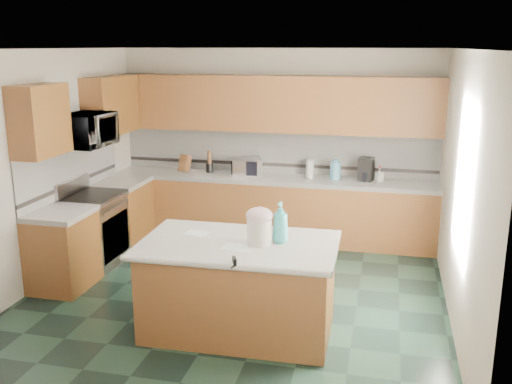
% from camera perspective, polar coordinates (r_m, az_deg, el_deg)
% --- Properties ---
extents(floor, '(4.60, 4.60, 0.00)m').
position_cam_1_polar(floor, '(6.56, -2.00, -10.20)').
color(floor, '#182D24').
rests_on(floor, ground).
extents(ceiling, '(4.60, 4.60, 0.00)m').
position_cam_1_polar(ceiling, '(5.96, -2.24, 14.11)').
color(ceiling, white).
rests_on(ceiling, ground).
extents(wall_back, '(4.60, 0.04, 2.70)m').
position_cam_1_polar(wall_back, '(8.34, 2.09, 4.89)').
color(wall_back, beige).
rests_on(wall_back, ground).
extents(wall_front, '(4.60, 0.04, 2.70)m').
position_cam_1_polar(wall_front, '(4.02, -10.88, -5.96)').
color(wall_front, beige).
rests_on(wall_front, ground).
extents(wall_left, '(0.04, 4.60, 2.70)m').
position_cam_1_polar(wall_left, '(7.08, -20.56, 2.25)').
color(wall_left, beige).
rests_on(wall_left, ground).
extents(wall_right, '(0.04, 4.60, 2.70)m').
position_cam_1_polar(wall_right, '(5.96, 19.95, 0.14)').
color(wall_right, beige).
rests_on(wall_right, ground).
extents(back_base_cab, '(4.60, 0.60, 0.86)m').
position_cam_1_polar(back_base_cab, '(8.24, 1.60, -1.80)').
color(back_base_cab, '#43280D').
rests_on(back_base_cab, ground).
extents(back_countertop, '(4.60, 0.64, 0.06)m').
position_cam_1_polar(back_countertop, '(8.12, 1.62, 1.32)').
color(back_countertop, white).
rests_on(back_countertop, back_base_cab).
extents(back_upper_cab, '(4.60, 0.33, 0.78)m').
position_cam_1_polar(back_upper_cab, '(8.08, 1.87, 8.80)').
color(back_upper_cab, '#43280D').
rests_on(back_upper_cab, wall_back).
extents(back_backsplash, '(4.60, 0.02, 0.63)m').
position_cam_1_polar(back_backsplash, '(8.33, 2.04, 4.07)').
color(back_backsplash, silver).
rests_on(back_backsplash, back_countertop).
extents(back_accent_band, '(4.60, 0.01, 0.05)m').
position_cam_1_polar(back_accent_band, '(8.36, 2.02, 2.75)').
color(back_accent_band, black).
rests_on(back_accent_band, back_countertop).
extents(left_base_cab_rear, '(0.60, 0.82, 0.86)m').
position_cam_1_polar(left_base_cab_rear, '(8.22, -13.22, -2.21)').
color(left_base_cab_rear, '#43280D').
rests_on(left_base_cab_rear, ground).
extents(left_counter_rear, '(0.64, 0.82, 0.06)m').
position_cam_1_polar(left_counter_rear, '(8.11, -13.40, 0.90)').
color(left_counter_rear, white).
rests_on(left_counter_rear, left_base_cab_rear).
extents(left_base_cab_front, '(0.60, 0.72, 0.86)m').
position_cam_1_polar(left_base_cab_front, '(6.96, -18.76, -5.68)').
color(left_base_cab_front, '#43280D').
rests_on(left_base_cab_front, ground).
extents(left_counter_front, '(0.64, 0.72, 0.06)m').
position_cam_1_polar(left_counter_front, '(6.82, -19.07, -2.05)').
color(left_counter_front, white).
rests_on(left_counter_front, left_base_cab_front).
extents(left_backsplash, '(0.02, 2.30, 0.63)m').
position_cam_1_polar(left_backsplash, '(7.54, -18.00, 2.27)').
color(left_backsplash, silver).
rests_on(left_backsplash, wall_left).
extents(left_accent_band, '(0.01, 2.30, 0.05)m').
position_cam_1_polar(left_accent_band, '(7.58, -17.85, 0.83)').
color(left_accent_band, black).
rests_on(left_accent_band, wall_left).
extents(left_upper_cab_rear, '(0.33, 1.09, 0.78)m').
position_cam_1_polar(left_upper_cab_rear, '(8.12, -14.28, 8.40)').
color(left_upper_cab_rear, '#43280D').
rests_on(left_upper_cab_rear, wall_left).
extents(left_upper_cab_front, '(0.33, 0.72, 0.78)m').
position_cam_1_polar(left_upper_cab_front, '(6.69, -20.80, 6.70)').
color(left_upper_cab_front, '#43280D').
rests_on(left_upper_cab_front, wall_left).
extents(range_body, '(0.60, 0.76, 0.88)m').
position_cam_1_polar(range_body, '(7.56, -15.85, -3.79)').
color(range_body, '#B7B7BC').
rests_on(range_body, ground).
extents(range_oven_door, '(0.02, 0.68, 0.55)m').
position_cam_1_polar(range_oven_door, '(7.44, -13.86, -4.28)').
color(range_oven_door, black).
rests_on(range_oven_door, range_body).
extents(range_cooktop, '(0.62, 0.78, 0.04)m').
position_cam_1_polar(range_cooktop, '(7.43, -16.09, -0.42)').
color(range_cooktop, black).
rests_on(range_cooktop, range_body).
extents(range_handle, '(0.02, 0.66, 0.02)m').
position_cam_1_polar(range_handle, '(7.31, -13.83, -1.48)').
color(range_handle, '#B7B7BC').
rests_on(range_handle, range_body).
extents(range_backguard, '(0.06, 0.76, 0.18)m').
position_cam_1_polar(range_backguard, '(7.53, -17.88, 0.58)').
color(range_backguard, '#B7B7BC').
rests_on(range_backguard, range_body).
extents(microwave, '(0.50, 0.73, 0.41)m').
position_cam_1_polar(microwave, '(7.27, -16.55, 5.94)').
color(microwave, '#B7B7BC').
rests_on(microwave, wall_left).
extents(island_base, '(1.79, 1.05, 0.86)m').
position_cam_1_polar(island_base, '(5.63, -1.69, -9.72)').
color(island_base, '#43280D').
rests_on(island_base, ground).
extents(island_top, '(1.89, 1.15, 0.06)m').
position_cam_1_polar(island_top, '(5.46, -1.73, -5.31)').
color(island_top, white).
rests_on(island_top, island_base).
extents(island_bullnose, '(1.87, 0.10, 0.06)m').
position_cam_1_polar(island_bullnose, '(4.96, -3.39, -7.42)').
color(island_bullnose, white).
rests_on(island_bullnose, island_base).
extents(treat_jar, '(0.24, 0.24, 0.24)m').
position_cam_1_polar(treat_jar, '(5.35, 0.33, -4.00)').
color(treat_jar, white).
rests_on(treat_jar, island_top).
extents(treat_jar_lid, '(0.25, 0.25, 0.16)m').
position_cam_1_polar(treat_jar_lid, '(5.30, 0.33, -2.37)').
color(treat_jar_lid, beige).
rests_on(treat_jar_lid, treat_jar).
extents(treat_jar_knob, '(0.08, 0.03, 0.03)m').
position_cam_1_polar(treat_jar_knob, '(5.29, 0.33, -1.83)').
color(treat_jar_knob, tan).
rests_on(treat_jar_knob, treat_jar_lid).
extents(treat_jar_knob_end_l, '(0.04, 0.04, 0.04)m').
position_cam_1_polar(treat_jar_knob_end_l, '(5.29, -0.11, -1.80)').
color(treat_jar_knob_end_l, tan).
rests_on(treat_jar_knob_end_l, treat_jar_lid).
extents(treat_jar_knob_end_r, '(0.04, 0.04, 0.04)m').
position_cam_1_polar(treat_jar_knob_end_r, '(5.28, 0.78, -1.86)').
color(treat_jar_knob_end_r, tan).
rests_on(treat_jar_knob_end_r, treat_jar_lid).
extents(soap_bottle_island, '(0.17, 0.17, 0.39)m').
position_cam_1_polar(soap_bottle_island, '(5.38, 2.45, -3.05)').
color(soap_bottle_island, '#3FAFB6').
rests_on(soap_bottle_island, island_top).
extents(paper_sheet_a, '(0.32, 0.25, 0.00)m').
position_cam_1_polar(paper_sheet_a, '(5.30, -1.75, -5.56)').
color(paper_sheet_a, white).
rests_on(paper_sheet_a, island_top).
extents(paper_sheet_b, '(0.27, 0.22, 0.00)m').
position_cam_1_polar(paper_sheet_b, '(5.71, -5.87, -4.13)').
color(paper_sheet_b, white).
rests_on(paper_sheet_b, island_top).
extents(clamp_body, '(0.06, 0.10, 0.08)m').
position_cam_1_polar(clamp_body, '(4.93, -2.17, -7.01)').
color(clamp_body, black).
rests_on(clamp_body, island_top).
extents(clamp_handle, '(0.01, 0.06, 0.01)m').
position_cam_1_polar(clamp_handle, '(4.89, -2.34, -7.46)').
color(clamp_handle, black).
rests_on(clamp_handle, island_top).
extents(knife_block, '(0.18, 0.21, 0.27)m').
position_cam_1_polar(knife_block, '(8.49, -7.14, 2.87)').
color(knife_block, '#472814').
rests_on(knife_block, back_countertop).
extents(utensil_crock, '(0.11, 0.11, 0.13)m').
position_cam_1_polar(utensil_crock, '(8.41, -4.66, 2.41)').
color(utensil_crock, black).
rests_on(utensil_crock, back_countertop).
extents(utensil_bundle, '(0.06, 0.06, 0.19)m').
position_cam_1_polar(utensil_bundle, '(8.38, -4.68, 3.50)').
color(utensil_bundle, '#472814').
rests_on(utensil_bundle, utensil_crock).
extents(toaster_oven, '(0.49, 0.41, 0.24)m').
position_cam_1_polar(toaster_oven, '(8.22, -0.96, 2.56)').
color(toaster_oven, '#B7B7BC').
rests_on(toaster_oven, back_countertop).
extents(toaster_oven_door, '(0.38, 0.01, 0.20)m').
position_cam_1_polar(toaster_oven_door, '(8.09, -1.19, 2.37)').
color(toaster_oven_door, black).
rests_on(toaster_oven_door, toaster_oven).
extents(paper_towel, '(0.11, 0.11, 0.25)m').
position_cam_1_polar(paper_towel, '(8.10, 5.41, 2.34)').
color(paper_towel, white).
rests_on(paper_towel, back_countertop).
extents(paper_towel_base, '(0.16, 0.16, 0.01)m').
position_cam_1_polar(paper_towel_base, '(8.12, 5.39, 1.54)').
color(paper_towel_base, '#B7B7BC').
rests_on(paper_towel_base, back_countertop).
extents(water_jug, '(0.15, 0.15, 0.25)m').
position_cam_1_polar(water_jug, '(8.02, 7.93, 2.15)').
color(water_jug, '#5491B1').
rests_on(water_jug, back_countertop).
extents(water_jug_neck, '(0.07, 0.07, 0.04)m').
position_cam_1_polar(water_jug_neck, '(7.99, 7.96, 3.14)').
color(water_jug_neck, '#5491B1').
rests_on(water_jug_neck, water_jug).
extents(coffee_maker, '(0.22, 0.24, 0.32)m').
position_cam_1_polar(coffee_maker, '(8.01, 10.95, 2.27)').
color(coffee_maker, black).
rests_on(coffee_maker, back_countertop).
extents(coffee_carafe, '(0.13, 0.13, 0.13)m').
position_cam_1_polar(coffee_carafe, '(7.98, 10.90, 1.54)').
color(coffee_carafe, black).
rests_on(coffee_carafe, back_countertop).
extents(soap_bottle_back, '(0.12, 0.12, 0.20)m').
position_cam_1_polar(soap_bottle_back, '(7.99, 12.23, 1.71)').
color(soap_bottle_back, white).
rests_on(soap_bottle_back, back_countertop).
extents(soap_back_cap, '(0.02, 0.02, 0.03)m').
position_cam_1_polar(soap_back_cap, '(7.96, 12.27, 2.50)').
color(soap_back_cap, red).
rests_on(soap_back_cap, soap_bottle_back).
extents(window_light_proxy, '(0.02, 1.40, 1.10)m').
position_cam_1_polar(window_light_proxy, '(5.73, 19.99, 1.13)').
color(window_light_proxy, white).
rests_on(window_light_proxy, wall_right).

